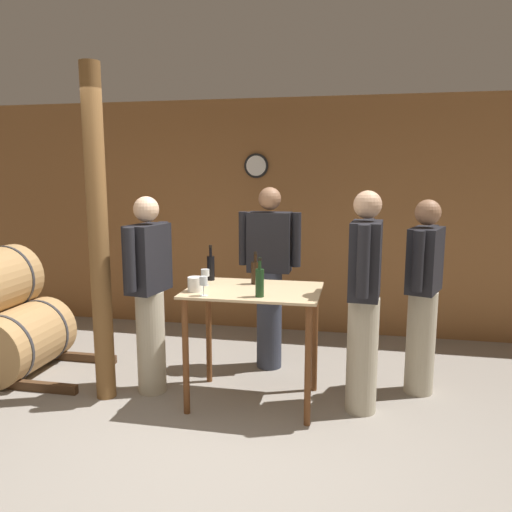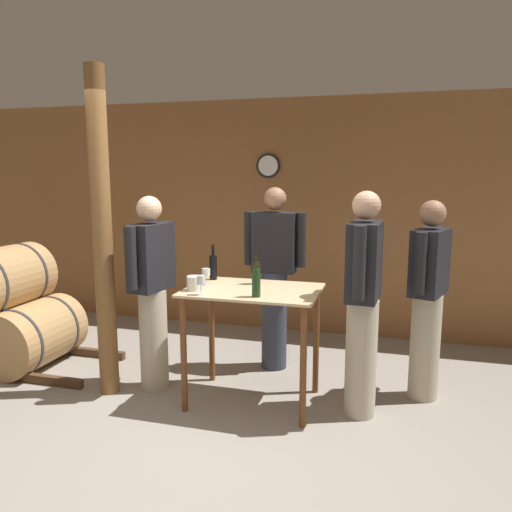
{
  "view_description": "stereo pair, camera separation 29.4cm",
  "coord_description": "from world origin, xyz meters",
  "px_view_note": "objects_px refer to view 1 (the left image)",
  "views": [
    {
      "loc": [
        0.93,
        -2.91,
        1.86
      ],
      "look_at": [
        0.16,
        0.98,
        1.2
      ],
      "focal_mm": 35.0,
      "sensor_mm": 36.0,
      "label": 1
    },
    {
      "loc": [
        1.22,
        -2.84,
        1.86
      ],
      "look_at": [
        0.16,
        0.98,
        1.2
      ],
      "focal_mm": 35.0,
      "sensor_mm": 36.0,
      "label": 2
    }
  ],
  "objects_px": {
    "wooden_post": "(99,238)",
    "wine_bottle_left": "(255,272)",
    "person_host": "(149,291)",
    "wine_glass_near_center": "(204,282)",
    "person_visitor_bearded": "(269,274)",
    "ice_bucket": "(195,284)",
    "wine_bottle_far_left": "(211,267)",
    "wine_bottle_center": "(260,282)",
    "person_visitor_with_scarf": "(364,298)",
    "person_visitor_near_door": "(423,293)",
    "wine_glass_near_left": "(205,273)"
  },
  "relations": [
    {
      "from": "wine_glass_near_left",
      "to": "person_visitor_bearded",
      "type": "xyz_separation_m",
      "value": [
        0.41,
        0.72,
        -0.13
      ]
    },
    {
      "from": "wine_bottle_left",
      "to": "ice_bucket",
      "type": "height_order",
      "value": "wine_bottle_left"
    },
    {
      "from": "wine_glass_near_center",
      "to": "person_visitor_with_scarf",
      "type": "relative_size",
      "value": 0.09
    },
    {
      "from": "wine_glass_near_center",
      "to": "person_visitor_with_scarf",
      "type": "bearing_deg",
      "value": 14.07
    },
    {
      "from": "wooden_post",
      "to": "wine_bottle_left",
      "type": "relative_size",
      "value": 9.95
    },
    {
      "from": "wooden_post",
      "to": "ice_bucket",
      "type": "height_order",
      "value": "wooden_post"
    },
    {
      "from": "wine_bottle_far_left",
      "to": "wine_glass_near_left",
      "type": "xyz_separation_m",
      "value": [
        0.01,
        -0.21,
        -0.02
      ]
    },
    {
      "from": "wine_bottle_far_left",
      "to": "person_visitor_with_scarf",
      "type": "height_order",
      "value": "person_visitor_with_scarf"
    },
    {
      "from": "wooden_post",
      "to": "wine_bottle_far_left",
      "type": "relative_size",
      "value": 8.84
    },
    {
      "from": "wine_bottle_left",
      "to": "person_visitor_near_door",
      "type": "height_order",
      "value": "person_visitor_near_door"
    },
    {
      "from": "wine_bottle_far_left",
      "to": "wine_bottle_center",
      "type": "bearing_deg",
      "value": -43.23
    },
    {
      "from": "wine_glass_near_center",
      "to": "person_visitor_bearded",
      "type": "bearing_deg",
      "value": 73.26
    },
    {
      "from": "wine_bottle_left",
      "to": "person_visitor_bearded",
      "type": "xyz_separation_m",
      "value": [
        0.02,
        0.58,
        -0.13
      ]
    },
    {
      "from": "wooden_post",
      "to": "person_visitor_bearded",
      "type": "distance_m",
      "value": 1.6
    },
    {
      "from": "person_host",
      "to": "wooden_post",
      "type": "bearing_deg",
      "value": -152.47
    },
    {
      "from": "wine_bottle_center",
      "to": "wine_glass_near_center",
      "type": "distance_m",
      "value": 0.42
    },
    {
      "from": "wine_bottle_center",
      "to": "wine_glass_near_center",
      "type": "height_order",
      "value": "wine_bottle_center"
    },
    {
      "from": "wooden_post",
      "to": "wine_bottle_left",
      "type": "distance_m",
      "value": 1.3
    },
    {
      "from": "person_visitor_bearded",
      "to": "person_visitor_near_door",
      "type": "relative_size",
      "value": 1.05
    },
    {
      "from": "wine_bottle_left",
      "to": "ice_bucket",
      "type": "distance_m",
      "value": 0.54
    },
    {
      "from": "wine_glass_near_left",
      "to": "person_visitor_near_door",
      "type": "distance_m",
      "value": 1.82
    },
    {
      "from": "ice_bucket",
      "to": "person_visitor_near_door",
      "type": "distance_m",
      "value": 1.89
    },
    {
      "from": "wine_bottle_far_left",
      "to": "wine_bottle_left",
      "type": "bearing_deg",
      "value": -9.95
    },
    {
      "from": "wine_bottle_center",
      "to": "person_visitor_bearded",
      "type": "height_order",
      "value": "person_visitor_bearded"
    },
    {
      "from": "wine_glass_near_left",
      "to": "wooden_post",
      "type": "bearing_deg",
      "value": -166.33
    },
    {
      "from": "wooden_post",
      "to": "wine_bottle_left",
      "type": "bearing_deg",
      "value": 15.63
    },
    {
      "from": "person_host",
      "to": "ice_bucket",
      "type": "bearing_deg",
      "value": -21.86
    },
    {
      "from": "ice_bucket",
      "to": "wine_glass_near_left",
      "type": "bearing_deg",
      "value": 85.86
    },
    {
      "from": "wine_bottle_center",
      "to": "person_visitor_near_door",
      "type": "height_order",
      "value": "person_visitor_near_door"
    },
    {
      "from": "wooden_post",
      "to": "person_visitor_bearded",
      "type": "xyz_separation_m",
      "value": [
        1.23,
        0.92,
        -0.43
      ]
    },
    {
      "from": "wine_bottle_left",
      "to": "wine_glass_near_left",
      "type": "distance_m",
      "value": 0.41
    },
    {
      "from": "wine_glass_near_center",
      "to": "wine_bottle_center",
      "type": "bearing_deg",
      "value": 7.51
    },
    {
      "from": "wine_bottle_far_left",
      "to": "person_visitor_with_scarf",
      "type": "bearing_deg",
      "value": -10.93
    },
    {
      "from": "ice_bucket",
      "to": "person_host",
      "type": "relative_size",
      "value": 0.07
    },
    {
      "from": "wine_bottle_center",
      "to": "ice_bucket",
      "type": "bearing_deg",
      "value": 172.49
    },
    {
      "from": "ice_bucket",
      "to": "person_visitor_near_door",
      "type": "height_order",
      "value": "person_visitor_near_door"
    },
    {
      "from": "person_visitor_near_door",
      "to": "wine_glass_near_left",
      "type": "bearing_deg",
      "value": -166.96
    },
    {
      "from": "person_host",
      "to": "person_visitor_with_scarf",
      "type": "height_order",
      "value": "person_visitor_with_scarf"
    },
    {
      "from": "wine_bottle_far_left",
      "to": "wine_bottle_center",
      "type": "distance_m",
      "value": 0.72
    },
    {
      "from": "wooden_post",
      "to": "person_visitor_near_door",
      "type": "height_order",
      "value": "wooden_post"
    },
    {
      "from": "wooden_post",
      "to": "person_visitor_with_scarf",
      "type": "relative_size",
      "value": 1.56
    },
    {
      "from": "person_visitor_with_scarf",
      "to": "person_visitor_near_door",
      "type": "distance_m",
      "value": 0.67
    },
    {
      "from": "wine_glass_near_center",
      "to": "wine_bottle_left",
      "type": "bearing_deg",
      "value": 57.76
    },
    {
      "from": "wine_bottle_far_left",
      "to": "wine_glass_near_center",
      "type": "height_order",
      "value": "wine_bottle_far_left"
    },
    {
      "from": "wooden_post",
      "to": "wine_bottle_left",
      "type": "xyz_separation_m",
      "value": [
        1.21,
        0.34,
        -0.3
      ]
    },
    {
      "from": "wine_bottle_center",
      "to": "person_host",
      "type": "relative_size",
      "value": 0.18
    },
    {
      "from": "person_visitor_with_scarf",
      "to": "person_visitor_bearded",
      "type": "xyz_separation_m",
      "value": [
        -0.87,
        0.76,
        -0.0
      ]
    },
    {
      "from": "wine_bottle_center",
      "to": "person_visitor_bearded",
      "type": "xyz_separation_m",
      "value": [
        -0.1,
        1.0,
        -0.15
      ]
    },
    {
      "from": "wine_bottle_center",
      "to": "wooden_post",
      "type": "bearing_deg",
      "value": 176.53
    },
    {
      "from": "wine_bottle_left",
      "to": "wine_bottle_far_left",
      "type": "bearing_deg",
      "value": 170.05
    }
  ]
}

